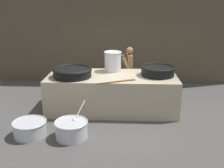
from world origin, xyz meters
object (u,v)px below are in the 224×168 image
at_px(giant_wok_near, 72,72).
at_px(prep_bowl_meat, 30,128).
at_px(giant_wok_far, 158,70).
at_px(stock_pot, 113,61).
at_px(cook, 129,71).
at_px(prep_bowl_vegetables, 71,129).

relative_size(giant_wok_near, prep_bowl_meat, 1.37).
relative_size(giant_wok_far, stock_pot, 1.63).
xyz_separation_m(giant_wok_far, cook, (-0.74, 0.96, -0.27)).
distance_m(cook, prep_bowl_meat, 3.47).
distance_m(giant_wok_near, prep_bowl_vegetables, 1.70).
bearing_deg(prep_bowl_meat, cook, 49.12).
bearing_deg(giant_wok_near, stock_pot, 31.76).
bearing_deg(stock_pot, giant_wok_far, -18.49).
distance_m(stock_pot, prep_bowl_meat, 2.89).
height_order(giant_wok_far, prep_bowl_vegetables, giant_wok_far).
bearing_deg(stock_pot, prep_bowl_vegetables, -111.49).
relative_size(giant_wok_near, cook, 0.66).
bearing_deg(giant_wok_near, giant_wok_far, 5.79).
bearing_deg(cook, prep_bowl_meat, 43.58).
relative_size(cook, prep_bowl_vegetables, 1.72).
height_order(giant_wok_near, stock_pot, stock_pot).
height_order(giant_wok_near, giant_wok_far, giant_wok_far).
relative_size(stock_pot, prep_bowl_vegetables, 0.61).
height_order(cook, prep_bowl_vegetables, cook).
height_order(prep_bowl_vegetables, prep_bowl_meat, prep_bowl_vegetables).
xyz_separation_m(giant_wok_near, giant_wok_far, (2.24, 0.23, 0.01)).
distance_m(stock_pot, prep_bowl_vegetables, 2.46).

